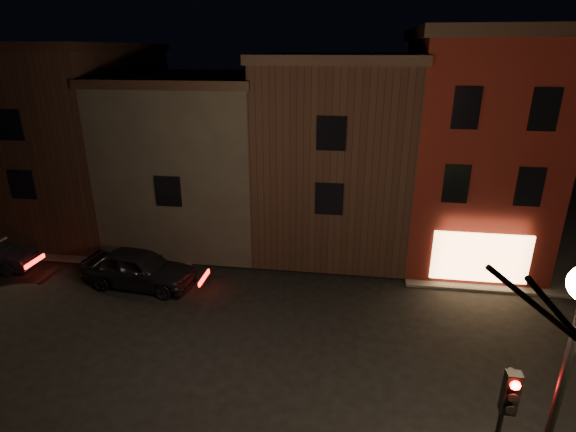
% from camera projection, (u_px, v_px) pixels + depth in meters
% --- Properties ---
extents(ground, '(120.00, 120.00, 0.00)m').
position_uv_depth(ground, '(273.00, 347.00, 15.63)').
color(ground, black).
rests_on(ground, ground).
extents(sidewalk_far_left, '(30.00, 30.00, 0.12)m').
position_uv_depth(sidewalk_far_left, '(78.00, 174.00, 36.94)').
color(sidewalk_far_left, '#2D2B28').
rests_on(sidewalk_far_left, ground).
extents(corner_building, '(6.50, 8.50, 10.50)m').
position_uv_depth(corner_building, '(472.00, 146.00, 21.39)').
color(corner_building, '#51120E').
rests_on(corner_building, ground).
extents(row_building_a, '(7.30, 10.30, 9.40)m').
position_uv_depth(row_building_a, '(336.00, 149.00, 23.45)').
color(row_building_a, black).
rests_on(row_building_a, ground).
extents(row_building_b, '(7.80, 10.30, 8.40)m').
position_uv_depth(row_building_b, '(203.00, 154.00, 24.65)').
color(row_building_b, black).
rests_on(row_building_b, ground).
extents(row_building_c, '(7.30, 10.30, 9.90)m').
position_uv_depth(row_building_c, '(80.00, 136.00, 25.40)').
color(row_building_c, black).
rests_on(row_building_c, ground).
extents(street_lamp_near, '(0.60, 0.60, 6.48)m').
position_uv_depth(street_lamp_near, '(572.00, 344.00, 7.39)').
color(street_lamp_near, black).
rests_on(street_lamp_near, sidewalk_near_right).
extents(traffic_signal, '(0.58, 0.38, 4.05)m').
position_uv_depth(traffic_signal, '(501.00, 427.00, 8.76)').
color(traffic_signal, black).
rests_on(traffic_signal, sidewalk_near_right).
extents(parked_car_a, '(5.05, 2.43, 1.66)m').
position_uv_depth(parked_car_a, '(139.00, 268.00, 19.41)').
color(parked_car_a, black).
rests_on(parked_car_a, ground).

